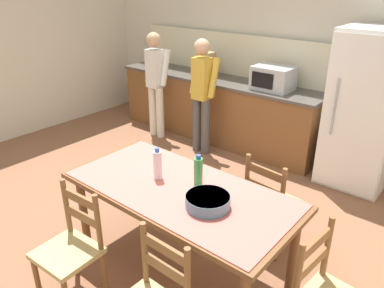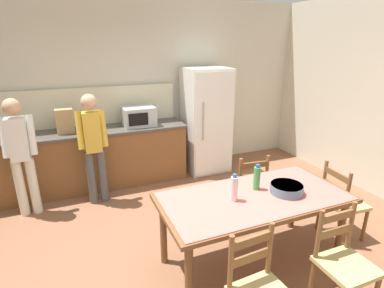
{
  "view_description": "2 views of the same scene",
  "coord_description": "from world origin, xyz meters",
  "px_view_note": "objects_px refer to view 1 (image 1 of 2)",
  "views": [
    {
      "loc": [
        2.31,
        -2.11,
        2.28
      ],
      "look_at": [
        0.46,
        0.11,
        0.99
      ],
      "focal_mm": 35.0,
      "sensor_mm": 36.0,
      "label": 1
    },
    {
      "loc": [
        -0.92,
        -2.42,
        2.21
      ],
      "look_at": [
        0.22,
        0.34,
        1.18
      ],
      "focal_mm": 28.0,
      "sensor_mm": 36.0,
      "label": 2
    }
  ],
  "objects_px": {
    "paper_bag": "(206,64)",
    "dining_table": "(180,197)",
    "person_at_counter": "(202,91)",
    "chair_side_far_right": "(271,204)",
    "person_at_sink": "(156,80)",
    "microwave": "(273,78)",
    "serving_bowl": "(208,201)",
    "chair_side_near_left": "(71,249)",
    "bottle_off_centre": "(198,172)",
    "refrigerator": "(365,111)",
    "bottle_near_centre": "(158,165)"
  },
  "relations": [
    {
      "from": "paper_bag",
      "to": "dining_table",
      "type": "xyz_separation_m",
      "value": [
        1.65,
        -2.45,
        -0.41
      ]
    },
    {
      "from": "dining_table",
      "to": "person_at_counter",
      "type": "relative_size",
      "value": 1.19
    },
    {
      "from": "chair_side_far_right",
      "to": "person_at_sink",
      "type": "xyz_separation_m",
      "value": [
        -2.63,
        1.22,
        0.44
      ]
    },
    {
      "from": "microwave",
      "to": "chair_side_far_right",
      "type": "height_order",
      "value": "microwave"
    },
    {
      "from": "serving_bowl",
      "to": "microwave",
      "type": "bearing_deg",
      "value": 109.3
    },
    {
      "from": "serving_bowl",
      "to": "person_at_sink",
      "type": "xyz_separation_m",
      "value": [
        -2.54,
        2.03,
        0.04
      ]
    },
    {
      "from": "chair_side_near_left",
      "to": "dining_table",
      "type": "bearing_deg",
      "value": 56.99
    },
    {
      "from": "paper_bag",
      "to": "bottle_off_centre",
      "type": "xyz_separation_m",
      "value": [
        1.74,
        -2.34,
        -0.2
      ]
    },
    {
      "from": "paper_bag",
      "to": "chair_side_near_left",
      "type": "relative_size",
      "value": 0.4
    },
    {
      "from": "dining_table",
      "to": "serving_bowl",
      "type": "relative_size",
      "value": 5.82
    },
    {
      "from": "person_at_counter",
      "to": "bottle_off_centre",
      "type": "bearing_deg",
      "value": -142.27
    },
    {
      "from": "bottle_off_centre",
      "to": "chair_side_far_right",
      "type": "height_order",
      "value": "bottle_off_centre"
    },
    {
      "from": "refrigerator",
      "to": "dining_table",
      "type": "bearing_deg",
      "value": -104.19
    },
    {
      "from": "refrigerator",
      "to": "microwave",
      "type": "relative_size",
      "value": 3.61
    },
    {
      "from": "microwave",
      "to": "paper_bag",
      "type": "distance_m",
      "value": 1.09
    },
    {
      "from": "dining_table",
      "to": "bottle_near_centre",
      "type": "distance_m",
      "value": 0.31
    },
    {
      "from": "paper_bag",
      "to": "bottle_near_centre",
      "type": "distance_m",
      "value": 2.84
    },
    {
      "from": "person_at_sink",
      "to": "bottle_near_centre",
      "type": "bearing_deg",
      "value": -134.75
    },
    {
      "from": "person_at_counter",
      "to": "dining_table",
      "type": "bearing_deg",
      "value": -145.75
    },
    {
      "from": "bottle_near_centre",
      "to": "person_at_counter",
      "type": "relative_size",
      "value": 0.17
    },
    {
      "from": "bottle_near_centre",
      "to": "person_at_counter",
      "type": "bearing_deg",
      "value": 119.29
    },
    {
      "from": "bottle_near_centre",
      "to": "person_at_sink",
      "type": "xyz_separation_m",
      "value": [
        -1.98,
        1.96,
        -0.03
      ]
    },
    {
      "from": "refrigerator",
      "to": "person_at_sink",
      "type": "relative_size",
      "value": 1.15
    },
    {
      "from": "bottle_near_centre",
      "to": "chair_side_far_right",
      "type": "bearing_deg",
      "value": 48.86
    },
    {
      "from": "paper_bag",
      "to": "bottle_off_centre",
      "type": "height_order",
      "value": "paper_bag"
    },
    {
      "from": "paper_bag",
      "to": "bottle_near_centre",
      "type": "bearing_deg",
      "value": -59.96
    },
    {
      "from": "refrigerator",
      "to": "bottle_near_centre",
      "type": "bearing_deg",
      "value": -109.19
    },
    {
      "from": "refrigerator",
      "to": "chair_side_near_left",
      "type": "distance_m",
      "value": 3.38
    },
    {
      "from": "refrigerator",
      "to": "microwave",
      "type": "xyz_separation_m",
      "value": [
        -1.18,
        0.02,
        0.18
      ]
    },
    {
      "from": "dining_table",
      "to": "bottle_near_centre",
      "type": "bearing_deg",
      "value": 179.96
    },
    {
      "from": "bottle_near_centre",
      "to": "person_at_sink",
      "type": "bearing_deg",
      "value": 135.25
    },
    {
      "from": "bottle_near_centre",
      "to": "bottle_off_centre",
      "type": "distance_m",
      "value": 0.34
    },
    {
      "from": "chair_side_near_left",
      "to": "serving_bowl",
      "type": "bearing_deg",
      "value": 38.65
    },
    {
      "from": "chair_side_near_left",
      "to": "person_at_counter",
      "type": "xyz_separation_m",
      "value": [
        -0.9,
        2.68,
        0.44
      ]
    },
    {
      "from": "microwave",
      "to": "dining_table",
      "type": "distance_m",
      "value": 2.55
    },
    {
      "from": "bottle_near_centre",
      "to": "chair_side_near_left",
      "type": "distance_m",
      "value": 0.9
    },
    {
      "from": "bottle_near_centre",
      "to": "serving_bowl",
      "type": "bearing_deg",
      "value": -6.93
    },
    {
      "from": "refrigerator",
      "to": "serving_bowl",
      "type": "bearing_deg",
      "value": -96.62
    },
    {
      "from": "bottle_off_centre",
      "to": "person_at_counter",
      "type": "bearing_deg",
      "value": 127.73
    },
    {
      "from": "bottle_off_centre",
      "to": "person_at_sink",
      "type": "xyz_separation_m",
      "value": [
        -2.3,
        1.85,
        -0.03
      ]
    },
    {
      "from": "chair_side_near_left",
      "to": "paper_bag",
      "type": "bearing_deg",
      "value": 107.63
    },
    {
      "from": "chair_side_near_left",
      "to": "person_at_counter",
      "type": "height_order",
      "value": "person_at_counter"
    },
    {
      "from": "paper_bag",
      "to": "person_at_counter",
      "type": "relative_size",
      "value": 0.23
    },
    {
      "from": "microwave",
      "to": "person_at_counter",
      "type": "bearing_deg",
      "value": -145.71
    },
    {
      "from": "dining_table",
      "to": "person_at_counter",
      "type": "distance_m",
      "value": 2.35
    },
    {
      "from": "person_at_sink",
      "to": "microwave",
      "type": "bearing_deg",
      "value": -73.17
    },
    {
      "from": "refrigerator",
      "to": "bottle_off_centre",
      "type": "xyz_separation_m",
      "value": [
        -0.52,
        -2.33,
        0.01
      ]
    },
    {
      "from": "person_at_sink",
      "to": "paper_bag",
      "type": "bearing_deg",
      "value": -48.7
    },
    {
      "from": "microwave",
      "to": "dining_table",
      "type": "height_order",
      "value": "microwave"
    },
    {
      "from": "dining_table",
      "to": "bottle_off_centre",
      "type": "bearing_deg",
      "value": 50.37
    }
  ]
}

